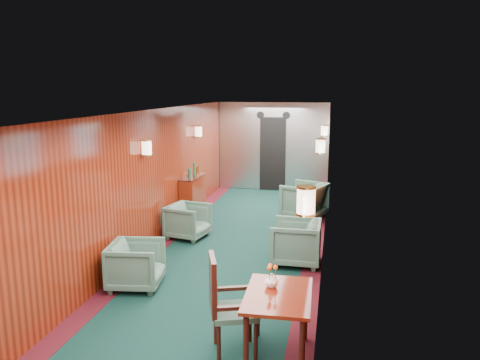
% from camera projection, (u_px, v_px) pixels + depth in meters
% --- Properties ---
extents(room, '(12.00, 12.10, 2.40)m').
position_uv_depth(room, '(222.00, 165.00, 6.97)').
color(room, '#0C2C25').
rests_on(room, ground).
extents(bulkhead, '(2.98, 0.17, 2.39)m').
position_uv_depth(bulkhead, '(273.00, 147.00, 12.74)').
color(bulkhead, silver).
rests_on(bulkhead, ground).
extents(windows_right, '(0.02, 8.60, 0.80)m').
position_uv_depth(windows_right, '(323.00, 178.00, 6.95)').
color(windows_right, silver).
rests_on(windows_right, ground).
extents(wall_sconces, '(2.97, 7.97, 0.25)m').
position_uv_depth(wall_sconces, '(231.00, 150.00, 7.48)').
color(wall_sconces, '#FFE9C6').
rests_on(wall_sconces, ground).
extents(dining_table, '(0.69, 0.97, 0.71)m').
position_uv_depth(dining_table, '(278.00, 304.00, 4.76)').
color(dining_table, maroon).
rests_on(dining_table, ground).
extents(side_chair, '(0.60, 0.62, 1.08)m').
position_uv_depth(side_chair, '(225.00, 301.00, 4.86)').
color(side_chair, '#1B3F34').
rests_on(side_chair, ground).
extents(credenza, '(0.32, 1.01, 1.18)m').
position_uv_depth(credenza, '(193.00, 196.00, 10.13)').
color(credenza, maroon).
rests_on(credenza, ground).
extents(flower_vase, '(0.16, 0.16, 0.15)m').
position_uv_depth(flower_vase, '(271.00, 280.00, 4.89)').
color(flower_vase, white).
rests_on(flower_vase, dining_table).
extents(armchair_left_near, '(0.81, 0.79, 0.66)m').
position_uv_depth(armchair_left_near, '(136.00, 265.00, 6.55)').
color(armchair_left_near, '#1B3F34').
rests_on(armchair_left_near, ground).
extents(armchair_left_far, '(0.83, 0.82, 0.64)m').
position_uv_depth(armchair_left_far, '(188.00, 221.00, 8.73)').
color(armchair_left_far, '#1B3F34').
rests_on(armchair_left_far, ground).
extents(armchair_right_near, '(0.78, 0.76, 0.71)m').
position_uv_depth(armchair_right_near, '(295.00, 242.00, 7.43)').
color(armchair_right_near, '#1B3F34').
rests_on(armchair_right_near, ground).
extents(armchair_right_far, '(1.09, 1.07, 0.77)m').
position_uv_depth(armchair_right_far, '(304.00, 200.00, 10.08)').
color(armchair_right_far, '#1B3F34').
rests_on(armchair_right_far, ground).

